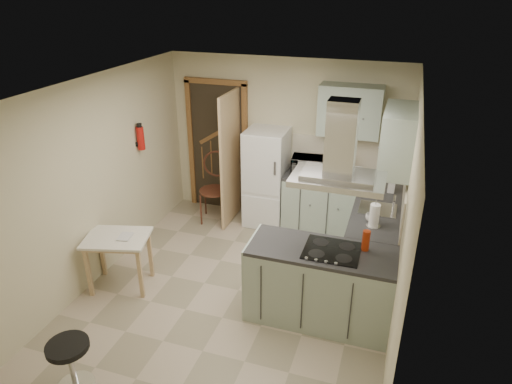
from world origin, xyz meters
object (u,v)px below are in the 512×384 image
(peninsula, at_px, (320,284))
(drop_leaf_table, at_px, (120,262))
(extractor_hood, at_px, (338,179))
(microwave, at_px, (308,165))
(fridge, at_px, (266,178))
(stool, at_px, (72,365))
(bentwood_chair, at_px, (214,191))

(peninsula, xyz_separation_m, drop_leaf_table, (-2.43, -0.17, -0.10))
(extractor_hood, height_order, drop_leaf_table, extractor_hood)
(peninsula, xyz_separation_m, extractor_hood, (0.10, 0.00, 1.27))
(extractor_hood, height_order, microwave, extractor_hood)
(drop_leaf_table, bearing_deg, extractor_hood, -11.02)
(fridge, xyz_separation_m, microwave, (0.63, -0.00, 0.28))
(microwave, bearing_deg, stool, -116.55)
(peninsula, bearing_deg, extractor_hood, 0.00)
(microwave, bearing_deg, peninsula, -79.11)
(drop_leaf_table, xyz_separation_m, microwave, (1.84, 2.15, 0.68))
(peninsula, xyz_separation_m, microwave, (-0.59, 1.98, 0.58))
(peninsula, distance_m, microwave, 2.15)
(extractor_hood, bearing_deg, drop_leaf_table, -176.12)
(extractor_hood, bearing_deg, bentwood_chair, 139.90)
(extractor_hood, distance_m, drop_leaf_table, 2.89)
(bentwood_chair, distance_m, microwave, 1.53)
(peninsula, distance_m, stool, 2.60)
(fridge, bearing_deg, drop_leaf_table, -119.31)
(fridge, distance_m, drop_leaf_table, 2.50)
(fridge, relative_size, stool, 2.91)
(drop_leaf_table, bearing_deg, peninsula, -10.86)
(fridge, distance_m, extractor_hood, 2.57)
(drop_leaf_table, bearing_deg, bentwood_chair, 63.13)
(extractor_hood, distance_m, bentwood_chair, 3.03)
(bentwood_chair, xyz_separation_m, stool, (0.04, -3.46, -0.24))
(peninsula, relative_size, drop_leaf_table, 2.08)
(peninsula, height_order, drop_leaf_table, peninsula)
(drop_leaf_table, height_order, microwave, microwave)
(fridge, height_order, extractor_hood, extractor_hood)
(extractor_hood, relative_size, bentwood_chair, 0.90)
(stool, bearing_deg, peninsula, 40.23)
(extractor_hood, distance_m, microwave, 2.21)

